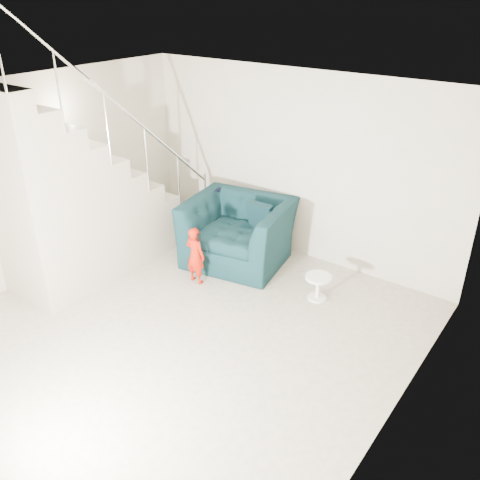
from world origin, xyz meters
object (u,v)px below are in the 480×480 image
at_px(side_table, 318,284).
at_px(toddler, 195,255).
at_px(armchair, 238,232).
at_px(staircase, 84,209).

bearing_deg(side_table, toddler, -158.72).
distance_m(armchair, staircase, 2.16).
distance_m(side_table, staircase, 3.29).
relative_size(armchair, staircase, 0.39).
relative_size(toddler, staircase, 0.23).
distance_m(toddler, staircase, 1.64).
height_order(side_table, staircase, staircase).
bearing_deg(side_table, staircase, -157.49).
xyz_separation_m(armchair, staircase, (-1.52, -1.46, 0.48)).
relative_size(armchair, side_table, 4.18).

